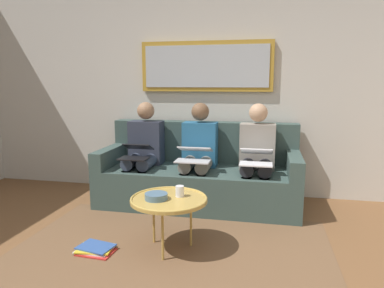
% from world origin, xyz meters
% --- Properties ---
extents(wall_rear, '(6.00, 0.12, 2.60)m').
position_xyz_m(wall_rear, '(0.00, -2.60, 1.30)').
color(wall_rear, beige).
rests_on(wall_rear, ground_plane).
extents(area_rug, '(2.60, 1.80, 0.01)m').
position_xyz_m(area_rug, '(0.00, -0.85, 0.00)').
color(area_rug, brown).
rests_on(area_rug, ground_plane).
extents(couch, '(2.20, 0.90, 0.90)m').
position_xyz_m(couch, '(0.00, -2.12, 0.31)').
color(couch, '#384C47').
rests_on(couch, ground_plane).
extents(framed_mirror, '(1.58, 0.05, 0.59)m').
position_xyz_m(framed_mirror, '(0.00, -2.51, 1.55)').
color(framed_mirror, '#B7892D').
extents(coffee_table, '(0.63, 0.63, 0.45)m').
position_xyz_m(coffee_table, '(0.02, -0.90, 0.43)').
color(coffee_table, tan).
rests_on(coffee_table, ground_plane).
extents(cup, '(0.07, 0.07, 0.09)m').
position_xyz_m(cup, '(-0.05, -0.96, 0.49)').
color(cup, silver).
rests_on(cup, coffee_table).
extents(bowl, '(0.18, 0.18, 0.05)m').
position_xyz_m(bowl, '(0.12, -0.86, 0.47)').
color(bowl, slate).
rests_on(bowl, coffee_table).
extents(person_left, '(0.38, 0.58, 1.14)m').
position_xyz_m(person_left, '(-0.64, -2.05, 0.61)').
color(person_left, gray).
rests_on(person_left, couch).
extents(laptop_white, '(0.32, 0.35, 0.15)m').
position_xyz_m(laptop_white, '(-0.64, -1.81, 0.62)').
color(laptop_white, white).
extents(person_middle, '(0.38, 0.58, 1.14)m').
position_xyz_m(person_middle, '(0.00, -2.05, 0.61)').
color(person_middle, '#235B84').
rests_on(person_middle, couch).
extents(laptop_silver, '(0.35, 0.33, 0.15)m').
position_xyz_m(laptop_silver, '(0.00, -1.80, 0.62)').
color(laptop_silver, silver).
extents(person_right, '(0.38, 0.58, 1.14)m').
position_xyz_m(person_right, '(0.64, -2.05, 0.61)').
color(person_right, '#2D3342').
rests_on(person_right, couch).
extents(laptop_black, '(0.30, 0.34, 0.15)m').
position_xyz_m(laptop_black, '(0.64, -1.81, 0.62)').
color(laptop_black, black).
extents(magazine_stack, '(0.32, 0.27, 0.04)m').
position_xyz_m(magazine_stack, '(0.60, -0.73, 0.03)').
color(magazine_stack, red).
rests_on(magazine_stack, ground_plane).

